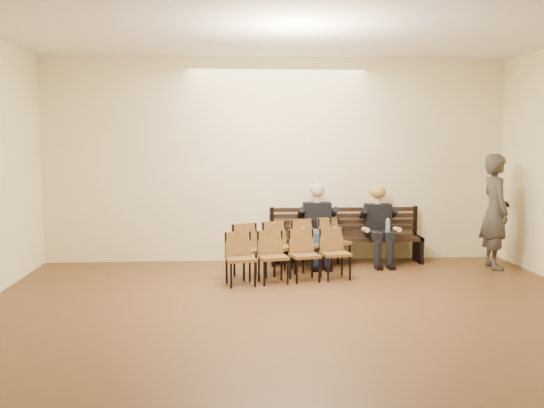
{
  "coord_description": "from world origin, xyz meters",
  "views": [
    {
      "loc": [
        -0.82,
        -5.47,
        2.09
      ],
      "look_at": [
        -0.15,
        4.05,
        1.09
      ],
      "focal_mm": 40.0,
      "sensor_mm": 36.0,
      "label": 1
    }
  ],
  "objects_px": {
    "seated_man": "(318,225)",
    "seated_woman": "(379,227)",
    "bench": "(346,250)",
    "chair_row_front": "(294,246)",
    "water_bottle": "(388,233)",
    "chair_row_back": "(289,256)",
    "passerby": "(496,203)",
    "bag": "(283,255)",
    "laptop": "(319,233)"
  },
  "relations": [
    {
      "from": "water_bottle",
      "to": "bag",
      "type": "distance_m",
      "value": 1.82
    },
    {
      "from": "bag",
      "to": "passerby",
      "type": "xyz_separation_m",
      "value": [
        3.42,
        -0.7,
        0.96
      ]
    },
    {
      "from": "bench",
      "to": "chair_row_back",
      "type": "height_order",
      "value": "chair_row_back"
    },
    {
      "from": "chair_row_back",
      "to": "bench",
      "type": "bearing_deg",
      "value": 38.39
    },
    {
      "from": "bench",
      "to": "passerby",
      "type": "height_order",
      "value": "passerby"
    },
    {
      "from": "water_bottle",
      "to": "passerby",
      "type": "bearing_deg",
      "value": -7.06
    },
    {
      "from": "laptop",
      "to": "bag",
      "type": "distance_m",
      "value": 0.82
    },
    {
      "from": "bench",
      "to": "seated_woman",
      "type": "height_order",
      "value": "seated_woman"
    },
    {
      "from": "bench",
      "to": "passerby",
      "type": "distance_m",
      "value": 2.56
    },
    {
      "from": "passerby",
      "to": "bag",
      "type": "bearing_deg",
      "value": 81.72
    },
    {
      "from": "seated_man",
      "to": "laptop",
      "type": "distance_m",
      "value": 0.21
    },
    {
      "from": "bench",
      "to": "chair_row_front",
      "type": "relative_size",
      "value": 1.3
    },
    {
      "from": "chair_row_front",
      "to": "chair_row_back",
      "type": "height_order",
      "value": "chair_row_front"
    },
    {
      "from": "laptop",
      "to": "passerby",
      "type": "distance_m",
      "value": 2.92
    },
    {
      "from": "laptop",
      "to": "chair_row_back",
      "type": "bearing_deg",
      "value": -133.15
    },
    {
      "from": "water_bottle",
      "to": "passerby",
      "type": "relative_size",
      "value": 0.11
    },
    {
      "from": "chair_row_front",
      "to": "bag",
      "type": "bearing_deg",
      "value": 74.05
    },
    {
      "from": "bench",
      "to": "seated_woman",
      "type": "xyz_separation_m",
      "value": [
        0.54,
        -0.12,
        0.4
      ]
    },
    {
      "from": "seated_woman",
      "to": "bench",
      "type": "bearing_deg",
      "value": 167.38
    },
    {
      "from": "water_bottle",
      "to": "chair_row_front",
      "type": "xyz_separation_m",
      "value": [
        -1.59,
        -0.26,
        -0.16
      ]
    },
    {
      "from": "seated_man",
      "to": "bench",
      "type": "bearing_deg",
      "value": 13.25
    },
    {
      "from": "chair_row_front",
      "to": "passerby",
      "type": "bearing_deg",
      "value": -23.7
    },
    {
      "from": "laptop",
      "to": "chair_row_front",
      "type": "relative_size",
      "value": 0.17
    },
    {
      "from": "water_bottle",
      "to": "chair_row_back",
      "type": "xyz_separation_m",
      "value": [
        -1.73,
        -0.96,
        -0.18
      ]
    },
    {
      "from": "bench",
      "to": "seated_woman",
      "type": "relative_size",
      "value": 2.08
    },
    {
      "from": "water_bottle",
      "to": "bag",
      "type": "height_order",
      "value": "water_bottle"
    },
    {
      "from": "passerby",
      "to": "chair_row_back",
      "type": "height_order",
      "value": "passerby"
    },
    {
      "from": "bag",
      "to": "chair_row_back",
      "type": "distance_m",
      "value": 1.47
    },
    {
      "from": "water_bottle",
      "to": "passerby",
      "type": "xyz_separation_m",
      "value": [
        1.72,
        -0.21,
        0.51
      ]
    },
    {
      "from": "seated_man",
      "to": "seated_woman",
      "type": "bearing_deg",
      "value": 0.0
    },
    {
      "from": "laptop",
      "to": "chair_row_back",
      "type": "height_order",
      "value": "chair_row_back"
    },
    {
      "from": "bench",
      "to": "passerby",
      "type": "xyz_separation_m",
      "value": [
        2.34,
        -0.6,
        0.86
      ]
    },
    {
      "from": "seated_woman",
      "to": "bag",
      "type": "relative_size",
      "value": 3.7
    },
    {
      "from": "chair_row_back",
      "to": "water_bottle",
      "type": "bearing_deg",
      "value": 16.99
    },
    {
      "from": "laptop",
      "to": "chair_row_back",
      "type": "xyz_separation_m",
      "value": [
        -0.6,
        -1.04,
        -0.19
      ]
    },
    {
      "from": "seated_woman",
      "to": "chair_row_front",
      "type": "distance_m",
      "value": 1.61
    },
    {
      "from": "seated_woman",
      "to": "laptop",
      "type": "distance_m",
      "value": 1.07
    },
    {
      "from": "seated_man",
      "to": "passerby",
      "type": "height_order",
      "value": "passerby"
    },
    {
      "from": "seated_woman",
      "to": "chair_row_back",
      "type": "bearing_deg",
      "value": -143.44
    },
    {
      "from": "seated_man",
      "to": "laptop",
      "type": "bearing_deg",
      "value": -93.13
    },
    {
      "from": "seated_man",
      "to": "chair_row_back",
      "type": "relative_size",
      "value": 0.73
    },
    {
      "from": "seated_woman",
      "to": "passerby",
      "type": "height_order",
      "value": "passerby"
    },
    {
      "from": "seated_woman",
      "to": "laptop",
      "type": "relative_size",
      "value": 3.65
    },
    {
      "from": "water_bottle",
      "to": "bench",
      "type": "bearing_deg",
      "value": 147.94
    },
    {
      "from": "bag",
      "to": "passerby",
      "type": "distance_m",
      "value": 3.62
    },
    {
      "from": "seated_woman",
      "to": "water_bottle",
      "type": "distance_m",
      "value": 0.28
    },
    {
      "from": "seated_man",
      "to": "chair_row_back",
      "type": "height_order",
      "value": "seated_man"
    },
    {
      "from": "laptop",
      "to": "water_bottle",
      "type": "bearing_deg",
      "value": -17.76
    },
    {
      "from": "chair_row_back",
      "to": "seated_woman",
      "type": "bearing_deg",
      "value": 24.62
    },
    {
      "from": "laptop",
      "to": "bench",
      "type": "bearing_deg",
      "value": 16.64
    }
  ]
}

